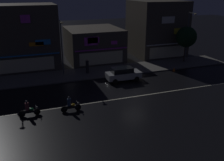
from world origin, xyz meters
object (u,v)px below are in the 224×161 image
(motorcycle_lead, at_px, (28,110))
(motorcycle_following, at_px, (70,105))
(streetlamp_mid, at_px, (62,43))
(streetlamp_east, at_px, (188,33))
(parked_car_near_kerb, at_px, (123,74))
(pedestrian_on_sidewalk, at_px, (87,67))
(traffic_cone, at_px, (174,69))

(motorcycle_lead, xyz_separation_m, motorcycle_following, (3.69, -0.36, 0.00))
(streetlamp_mid, relative_size, streetlamp_east, 0.94)
(streetlamp_east, bearing_deg, parked_car_near_kerb, -161.33)
(parked_car_near_kerb, relative_size, motorcycle_following, 2.26)
(streetlamp_east, xyz_separation_m, parked_car_near_kerb, (-12.00, -4.06, -3.65))
(streetlamp_east, relative_size, pedestrian_on_sidewalk, 3.89)
(streetlamp_east, distance_m, motorcycle_lead, 25.73)
(pedestrian_on_sidewalk, distance_m, motorcycle_following, 10.87)
(motorcycle_lead, bearing_deg, motorcycle_following, 169.83)
(streetlamp_east, xyz_separation_m, traffic_cone, (-3.94, -3.00, -4.24))
(streetlamp_mid, height_order, motorcycle_following, streetlamp_mid)
(motorcycle_following, relative_size, traffic_cone, 3.45)
(streetlamp_mid, relative_size, parked_car_near_kerb, 1.63)
(streetlamp_east, xyz_separation_m, motorcycle_lead, (-23.44, -9.87, -3.89))
(streetlamp_east, xyz_separation_m, pedestrian_on_sidewalk, (-15.57, -0.21, -3.50))
(streetlamp_east, height_order, motorcycle_lead, streetlamp_east)
(streetlamp_mid, xyz_separation_m, pedestrian_on_sidewalk, (3.07, -0.52, -3.25))
(pedestrian_on_sidewalk, relative_size, traffic_cone, 3.49)
(parked_car_near_kerb, bearing_deg, motorcycle_lead, -153.05)
(parked_car_near_kerb, bearing_deg, pedestrian_on_sidewalk, 132.86)
(motorcycle_lead, bearing_deg, traffic_cone, -165.12)
(streetlamp_mid, bearing_deg, streetlamp_east, -0.94)
(pedestrian_on_sidewalk, xyz_separation_m, parked_car_near_kerb, (3.57, -3.84, -0.15))
(motorcycle_lead, distance_m, motorcycle_following, 3.70)
(streetlamp_east, relative_size, motorcycle_lead, 3.93)
(streetlamp_mid, relative_size, motorcycle_following, 3.68)
(streetlamp_mid, distance_m, motorcycle_lead, 11.83)
(streetlamp_mid, bearing_deg, traffic_cone, -12.67)
(traffic_cone, bearing_deg, streetlamp_east, 37.25)
(parked_car_near_kerb, relative_size, motorcycle_lead, 2.26)
(pedestrian_on_sidewalk, relative_size, parked_car_near_kerb, 0.45)
(streetlamp_mid, xyz_separation_m, traffic_cone, (14.69, -3.30, -4.00))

